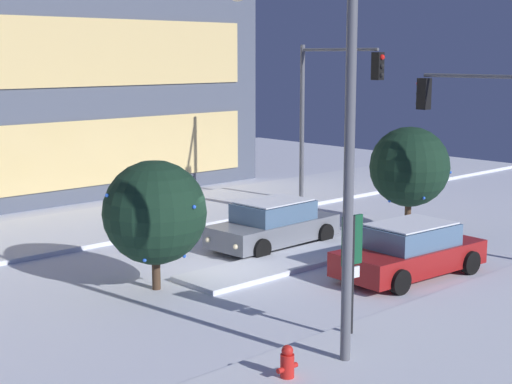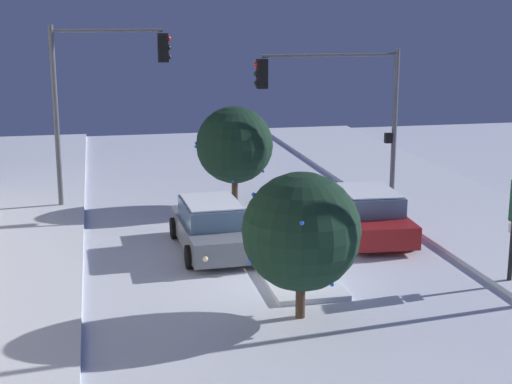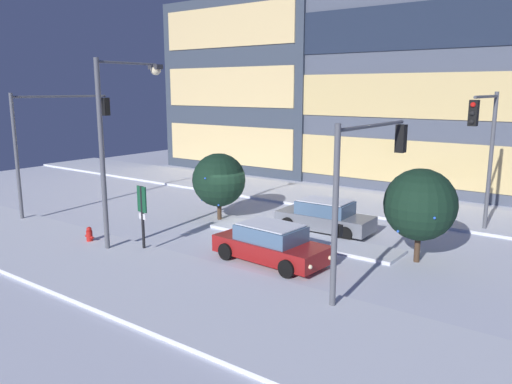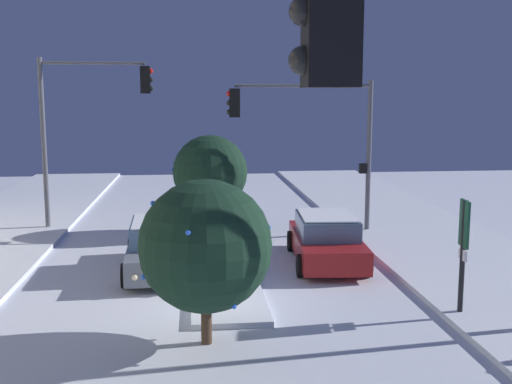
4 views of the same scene
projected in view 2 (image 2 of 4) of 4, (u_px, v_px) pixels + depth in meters
ground at (290, 289)px, 19.06m from camera, size 52.00×52.00×0.00m
median_strip at (273, 246)px, 22.34m from camera, size 9.00×1.80×0.14m
car_near at (368, 214)px, 23.43m from camera, size 4.67×2.32×1.49m
car_far at (212, 227)px, 22.04m from camera, size 4.58×2.14×1.49m
traffic_light_corner_near_right at (339, 98)px, 26.51m from camera, size 0.32×5.27×5.57m
traffic_light_corner_far_right at (101, 82)px, 26.26m from camera, size 0.32×4.15×6.40m
decorated_tree_median at (234, 145)px, 26.67m from camera, size 2.73×2.79×3.62m
decorated_tree_left_of_median at (301, 232)px, 16.84m from camera, size 2.68×2.69×3.38m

